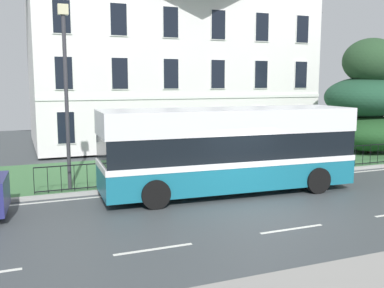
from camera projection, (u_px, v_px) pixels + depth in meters
The scene contains 7 objects.
ground_plane at pixel (240, 202), 14.97m from camera, with size 60.00×56.00×0.18m.
georgian_townhouse at pixel (168, 56), 29.45m from camera, with size 17.88×9.73×11.25m.
iron_verge_railing at pixel (262, 163), 18.77m from camera, with size 18.47×0.04×0.97m.
evergreen_tree at pixel (367, 103), 24.40m from camera, with size 4.55×4.56×6.31m.
single_decker_bus at pixel (228, 149), 16.00m from camera, with size 9.42×3.02×3.10m.
street_lamp_post at pixel (66, 85), 15.80m from camera, with size 0.36×0.24×6.65m.
litter_bin at pixel (242, 161), 18.81m from camera, with size 0.54×0.54×1.10m.
Camera 1 is at (-6.93, -11.63, 4.04)m, focal length 40.97 mm.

